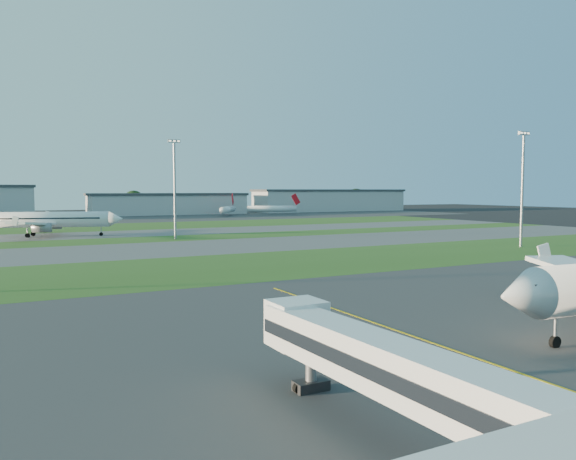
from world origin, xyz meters
TOP-DOWN VIEW (x-y plane):
  - ground at (0.00, 0.00)m, footprint 700.00×700.00m
  - apron_near at (0.00, 0.00)m, footprint 300.00×70.00m
  - grass_strip_a at (0.00, 52.00)m, footprint 300.00×34.00m
  - taxiway_a at (0.00, 85.00)m, footprint 300.00×32.00m
  - grass_strip_b at (0.00, 110.00)m, footprint 300.00×18.00m
  - taxiway_b at (0.00, 132.00)m, footprint 300.00×26.00m
  - grass_strip_c at (0.00, 165.00)m, footprint 300.00×40.00m
  - apron_far at (0.00, 225.00)m, footprint 400.00×80.00m
  - yellow_line at (5.00, 0.00)m, footprint 0.25×60.00m
  - jet_bridge at (-9.81, -15.24)m, footprint 4.20×26.90m
  - airliner_taxiing at (-14.70, 132.30)m, footprint 40.70×34.26m
  - mini_jet_near at (76.35, 225.15)m, footprint 17.12×24.88m
  - mini_jet_far at (100.46, 224.10)m, footprint 28.51×7.19m
  - light_mast_centre at (15.00, 108.00)m, footprint 3.20×0.70m
  - light_mast_east at (78.00, 52.00)m, footprint 3.20×0.70m
  - hangar_east at (55.00, 255.00)m, footprint 81.60×23.00m
  - hangar_far_east at (155.00, 255.00)m, footprint 96.90×23.00m
  - tree_mid_west at (-20.00, 266.00)m, footprint 9.90×9.90m
  - tree_mid_east at (40.00, 269.00)m, footprint 11.55×11.55m
  - tree_east at (115.00, 267.00)m, footprint 10.45×10.45m
  - tree_far_east at (185.00, 271.00)m, footprint 12.65×12.65m

SIDE VIEW (x-z plane):
  - ground at x=0.00m, z-range 0.00..0.00m
  - yellow_line at x=5.00m, z-range -0.01..0.01m
  - apron_near at x=0.00m, z-range 0.00..0.01m
  - grass_strip_a at x=0.00m, z-range 0.00..0.01m
  - taxiway_a at x=0.00m, z-range 0.00..0.01m
  - grass_strip_b at x=0.00m, z-range 0.00..0.01m
  - taxiway_b at x=0.00m, z-range 0.00..0.01m
  - grass_strip_c at x=0.00m, z-range 0.00..0.01m
  - apron_far at x=0.00m, z-range 0.00..0.01m
  - mini_jet_near at x=76.35m, z-range -1.46..8.02m
  - mini_jet_far at x=100.46m, z-range -1.46..8.02m
  - jet_bridge at x=-9.81m, z-range 0.91..7.11m
  - airliner_taxiing at x=-14.70m, z-range -1.95..11.12m
  - hangar_east at x=55.00m, z-range 0.04..11.24m
  - tree_mid_west at x=-20.00m, z-range 0.44..11.24m
  - tree_east at x=115.00m, z-range 0.46..11.86m
  - hangar_far_east at x=155.00m, z-range 0.04..13.24m
  - tree_mid_east at x=40.00m, z-range 0.51..13.11m
  - tree_far_east at x=185.00m, z-range 0.56..14.36m
  - light_mast_centre at x=15.00m, z-range 1.91..27.71m
  - light_mast_east at x=78.00m, z-range 1.91..27.71m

